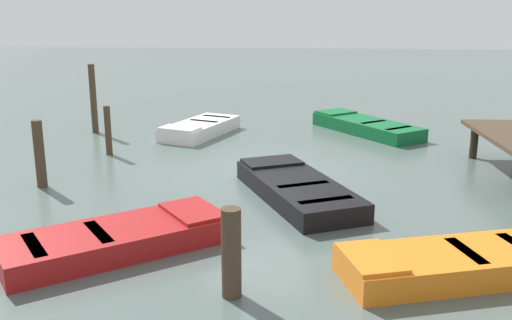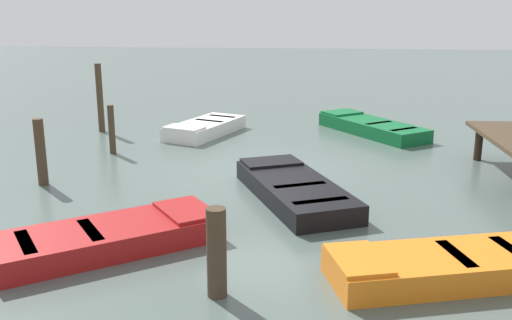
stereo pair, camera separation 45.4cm
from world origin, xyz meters
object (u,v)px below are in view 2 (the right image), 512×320
Objects in this scene: rowboat_green at (371,127)px; rowboat_orange at (438,266)px; rowboat_white at (205,128)px; mooring_piling_mid_right at (100,98)px; rowboat_black at (294,189)px; mooring_piling_center at (41,152)px; mooring_piling_far_right at (112,129)px; mooring_piling_mid_left at (217,253)px; rowboat_red at (109,236)px.

rowboat_green and rowboat_orange have the same top height.
mooring_piling_mid_right is at bearing -71.09° from rowboat_white.
rowboat_orange and rowboat_black have the same top height.
rowboat_green is at bearing 94.14° from mooring_piling_mid_right.
mooring_piling_center is 5.64m from mooring_piling_mid_right.
mooring_piling_center reaches higher than rowboat_orange.
rowboat_white is 1.52× the size of mooring_piling_mid_right.
mooring_piling_center is at bearing 92.38° from rowboat_green.
rowboat_green is at bearing 114.64° from mooring_piling_far_right.
mooring_piling_mid_left is (4.30, -0.88, 0.43)m from rowboat_black.
rowboat_green is 5.20m from rowboat_white.
mooring_piling_mid_left is (1.41, 2.05, 0.43)m from rowboat_red.
mooring_piling_mid_left is at bearing 128.34° from rowboat_green.
mooring_piling_mid_right is at bearing -172.69° from mooring_piling_center.
mooring_piling_center is (-4.68, -4.76, 0.11)m from mooring_piling_mid_left.
rowboat_green is at bearing -42.01° from rowboat_black.
mooring_piling_far_right is at bearing 78.42° from rowboat_green.
rowboat_red is 1.74× the size of mooring_piling_mid_right.
rowboat_green is at bearing 25.81° from rowboat_red.
mooring_piling_mid_right reaches higher than rowboat_green.
rowboat_red is at bearing 18.97° from mooring_piling_far_right.
rowboat_white is 2.46× the size of mooring_piling_far_right.
mooring_piling_mid_right is at bearing 75.05° from rowboat_red.
rowboat_white is 3.31m from mooring_piling_far_right.
rowboat_green is 2.58× the size of mooring_piling_center.
rowboat_orange is 4.15m from rowboat_black.
rowboat_orange is 0.87× the size of rowboat_black.
rowboat_red is at bearing 39.66° from mooring_piling_center.
rowboat_white and rowboat_black have the same top height.
rowboat_white is (0.72, -5.15, 0.00)m from rowboat_green.
mooring_piling_mid_left is 8.66m from mooring_piling_far_right.
mooring_piling_center is (6.20, -7.77, 0.54)m from rowboat_green.
mooring_piling_far_right is (-6.18, -2.13, 0.45)m from rowboat_red.
mooring_piling_center reaches higher than mooring_piling_far_right.
mooring_piling_far_right is 0.62× the size of mooring_piling_mid_right.
rowboat_orange is (9.34, 5.29, -0.00)m from rowboat_white.
rowboat_green is at bearing 128.61° from mooring_piling_center.
mooring_piling_center is (2.91, -0.59, 0.09)m from mooring_piling_far_right.
rowboat_orange is 5.23m from rowboat_red.
rowboat_red is (8.76, 0.09, -0.00)m from rowboat_white.
rowboat_orange is 12.82m from mooring_piling_mid_right.
rowboat_red is 2.52m from mooring_piling_mid_left.
mooring_piling_center is at bearing 93.55° from rowboat_red.
rowboat_black is at bearing 46.83° from mooring_piling_mid_right.
mooring_piling_mid_left is at bearing 45.51° from mooring_piling_center.
mooring_piling_mid_right reaches higher than mooring_piling_center.
mooring_piling_far_right reaches higher than rowboat_red.
mooring_piling_mid_left is at bearing 144.35° from rowboat_black.
rowboat_white and rowboat_orange have the same top height.
rowboat_red is at bearing -22.67° from rowboat_orange.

